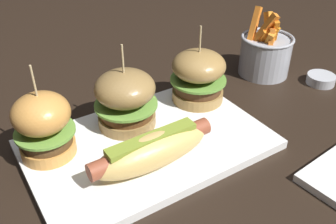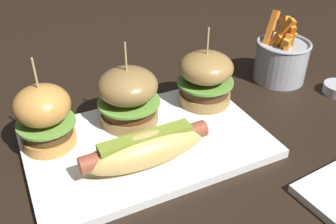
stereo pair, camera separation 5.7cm
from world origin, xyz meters
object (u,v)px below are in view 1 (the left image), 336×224
object	(u,v)px
platter_main	(148,144)
slider_left	(44,125)
slider_center	(126,99)
slider_right	(198,76)
sauce_ramekin	(321,79)
fries_bucket	(265,54)
hot_dog	(152,149)

from	to	relation	value
platter_main	slider_left	bearing A→B (deg)	158.48
slider_left	slider_center	size ratio (longest dim) A/B	1.03
slider_center	slider_right	world-z (taller)	same
slider_center	sauce_ramekin	size ratio (longest dim) A/B	2.51
fries_bucket	hot_dog	bearing A→B (deg)	-158.75
slider_left	slider_center	xyz separation A→B (m)	(0.13, 0.00, -0.00)
slider_center	sauce_ramekin	world-z (taller)	slider_center
slider_center	fries_bucket	distance (m)	0.33
slider_center	fries_bucket	world-z (taller)	slider_center
hot_dog	fries_bucket	world-z (taller)	fries_bucket
slider_left	fries_bucket	distance (m)	0.46
slider_left	platter_main	bearing A→B (deg)	-21.52
slider_left	slider_center	bearing A→B (deg)	1.77
platter_main	sauce_ramekin	size ratio (longest dim) A/B	6.53
platter_main	sauce_ramekin	distance (m)	0.39
slider_left	hot_dog	bearing A→B (deg)	-41.86
slider_left	sauce_ramekin	size ratio (longest dim) A/B	2.58
slider_right	sauce_ramekin	distance (m)	0.27
slider_right	slider_left	bearing A→B (deg)	-179.14
sauce_ramekin	fries_bucket	bearing A→B (deg)	125.20
slider_left	sauce_ramekin	bearing A→B (deg)	-6.70
slider_right	sauce_ramekin	size ratio (longest dim) A/B	2.49
slider_left	fries_bucket	xyz separation A→B (m)	(0.46, 0.03, -0.02)
sauce_ramekin	slider_center	bearing A→B (deg)	170.57
slider_left	slider_center	distance (m)	0.13
hot_dog	slider_right	bearing A→B (deg)	34.33
platter_main	slider_right	bearing A→B (deg)	23.08
slider_center	fries_bucket	xyz separation A→B (m)	(0.33, 0.03, -0.02)
hot_dog	sauce_ramekin	world-z (taller)	hot_dog
platter_main	fries_bucket	xyz separation A→B (m)	(0.33, 0.09, 0.04)
platter_main	slider_left	distance (m)	0.16
slider_left	slider_right	size ratio (longest dim) A/B	1.04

